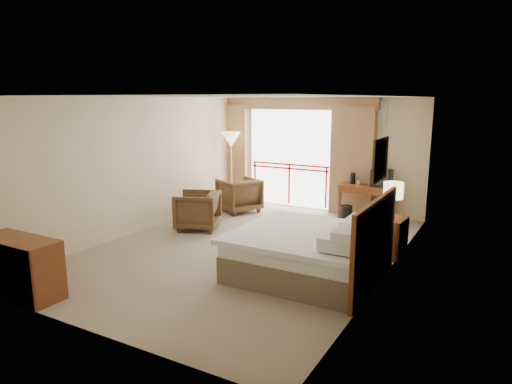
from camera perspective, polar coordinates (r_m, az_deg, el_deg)
The scene contains 29 objects.
floor at distance 8.34m, azimuth -1.14°, elevation -7.05°, with size 7.00×7.00×0.00m, color gray.
ceiling at distance 7.91m, azimuth -1.21°, elevation 11.84°, with size 7.00×7.00×0.00m, color white.
wall_back at distance 11.14m, azimuth 8.05°, elevation 4.69°, with size 5.00×5.00×0.00m, color beige.
wall_front at distance 5.37m, azimuth -20.55°, elevation -3.34°, with size 5.00×5.00×0.00m, color beige.
wall_left at distance 9.52m, azimuth -14.27°, elevation 3.28°, with size 7.00×7.00×0.00m, color beige.
wall_right at distance 7.10m, azimuth 16.49°, elevation 0.43°, with size 7.00×7.00×0.00m, color beige.
balcony_door at distance 11.45m, azimuth 4.25°, elevation 4.20°, with size 2.40×2.40×0.00m, color white.
balcony_railing at distance 11.49m, azimuth 4.18°, elevation 2.27°, with size 2.09×0.03×1.02m.
curtain_left at distance 12.13m, azimuth -3.10°, elevation 4.86°, with size 1.00×0.26×2.50m, color olive.
curtain_right at distance 10.73m, azimuth 11.97°, elevation 3.75°, with size 1.00×0.26×2.50m, color olive.
valance at distance 11.27m, azimuth 4.14°, elevation 10.97°, with size 4.40×0.22×0.28m, color olive.
hvac_vent at distance 10.64m, azimuth 14.76°, elevation 9.51°, with size 0.50×0.04×0.50m, color silver.
bed at distance 7.08m, azimuth 6.91°, elevation -7.36°, with size 2.13×2.06×0.97m.
headboard at distance 6.71m, azimuth 14.63°, elevation -6.28°, with size 0.06×2.10×1.30m, color #592710.
framed_art at distance 6.45m, azimuth 15.27°, elevation 3.92°, with size 0.04×0.72×0.60m.
nightstand at distance 8.21m, azimuth 16.41°, elevation -5.40°, with size 0.47×0.56×0.67m, color #592710.
table_lamp at distance 8.06m, azimuth 16.81°, elevation 0.12°, with size 0.34×0.34×0.59m.
phone at distance 7.98m, azimuth 15.96°, elevation -3.05°, with size 0.19×0.15×0.08m, color black.
desk at distance 10.50m, azimuth 13.83°, elevation -0.04°, with size 1.20×0.58×0.79m.
tv at distance 10.31m, azimuth 15.44°, elevation 1.71°, with size 0.42×0.34×0.38m.
coffee_maker at distance 10.50m, azimuth 11.99°, elevation 1.68°, with size 0.12×0.12×0.25m, color black.
cup at distance 10.42m, azimuth 12.68°, elevation 1.15°, with size 0.07×0.07×0.10m, color white.
wastebasket at distance 10.42m, azimuth 11.21°, elevation -2.54°, with size 0.26×0.26×0.32m, color black.
armchair_far at distance 11.03m, azimuth -2.12°, elevation -2.41°, with size 0.86×0.88×0.80m, color #452F1B.
armchair_near at distance 9.64m, azimuth -7.28°, elevation -4.56°, with size 0.84×0.86×0.78m, color #452F1B.
side_table at distance 10.26m, azimuth -6.20°, elevation -1.35°, with size 0.51×0.51×0.56m.
book at distance 10.22m, azimuth -6.22°, elevation -0.36°, with size 0.18×0.24×0.02m, color white.
floor_lamp at distance 11.51m, azimuth -3.14°, elevation 6.22°, with size 0.47×0.47×1.85m.
dresser at distance 7.06m, azimuth -27.45°, elevation -8.39°, with size 1.23×0.52×0.82m.
Camera 1 is at (4.02, -6.81, 2.66)m, focal length 32.00 mm.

